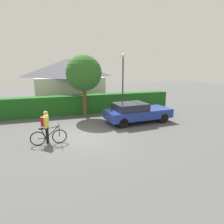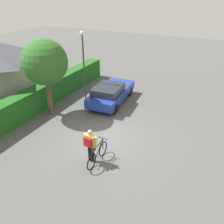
% 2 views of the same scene
% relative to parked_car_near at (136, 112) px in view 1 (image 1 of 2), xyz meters
% --- Properties ---
extents(ground_plane, '(60.00, 60.00, 0.00)m').
position_rel_parked_car_near_xyz_m(ground_plane, '(-3.76, -1.60, -0.71)').
color(ground_plane, '#4E4E4E').
extents(hedge_row, '(16.23, 0.90, 1.46)m').
position_rel_parked_car_near_xyz_m(hedge_row, '(-3.76, 3.68, 0.02)').
color(hedge_row, '#1D5A1B').
rests_on(hedge_row, ground).
extents(house_distant, '(6.24, 5.78, 4.32)m').
position_rel_parked_car_near_xyz_m(house_distant, '(-3.51, 8.13, 1.50)').
color(house_distant, beige).
rests_on(house_distant, ground).
extents(parked_car_near, '(4.51, 2.14, 1.34)m').
position_rel_parked_car_near_xyz_m(parked_car_near, '(0.00, 0.00, 0.00)').
color(parked_car_near, navy).
rests_on(parked_car_near, ground).
extents(bicycle, '(1.72, 0.50, 0.96)m').
position_rel_parked_car_near_xyz_m(bicycle, '(-5.64, -2.17, -0.32)').
color(bicycle, black).
rests_on(bicycle, ground).
extents(person_rider, '(0.37, 0.65, 1.61)m').
position_rel_parked_car_near_xyz_m(person_rider, '(-5.74, -1.88, 0.27)').
color(person_rider, black).
rests_on(person_rider, ground).
extents(street_lamp, '(0.28, 0.28, 4.54)m').
position_rel_parked_car_near_xyz_m(street_lamp, '(-0.29, 1.80, 2.19)').
color(street_lamp, '#38383D').
rests_on(street_lamp, ground).
extents(tree_kerbside, '(2.55, 2.55, 4.47)m').
position_rel_parked_car_near_xyz_m(tree_kerbside, '(-2.97, 2.58, 2.46)').
color(tree_kerbside, brown).
rests_on(tree_kerbside, ground).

